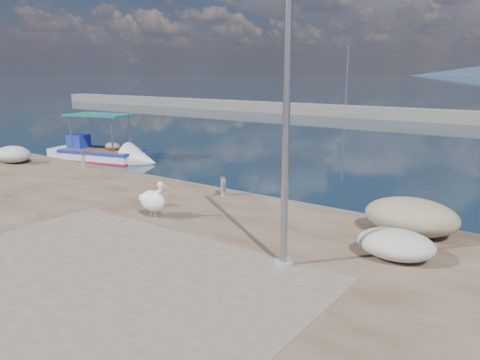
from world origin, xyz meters
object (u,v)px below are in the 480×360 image
object	(u,v)px
lamp_post	(287,120)
pelican	(153,200)
bollard_near	(223,185)
boat_left	(101,156)

from	to	relation	value
lamp_post	pelican	bearing A→B (deg)	171.63
pelican	lamp_post	size ratio (longest dim) A/B	0.17
pelican	bollard_near	bearing A→B (deg)	83.05
lamp_post	boat_left	bearing A→B (deg)	155.06
boat_left	pelican	xyz separation A→B (m)	(11.29, -6.83, 0.82)
pelican	lamp_post	xyz separation A→B (m)	(4.97, -0.73, 2.75)
pelican	lamp_post	bearing A→B (deg)	-13.84
boat_left	bollard_near	distance (m)	11.93
boat_left	bollard_near	size ratio (longest dim) A/B	9.06
bollard_near	boat_left	bearing A→B (deg)	162.77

